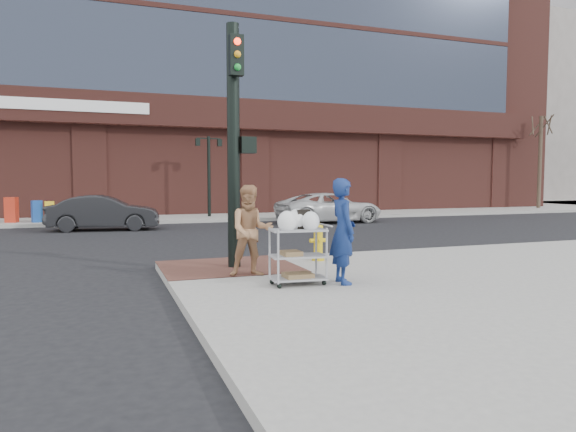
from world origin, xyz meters
name	(u,v)px	position (x,y,z in m)	size (l,w,h in m)	color
ground	(269,279)	(0.00, 0.00, 0.00)	(220.00, 220.00, 0.00)	black
sidewalk_far	(293,202)	(12.50, 32.00, 0.07)	(65.00, 36.00, 0.15)	gray
brick_curb_ramp	(229,266)	(-0.60, 0.90, 0.16)	(2.80, 2.40, 0.01)	#582E29
bank_building	(208,24)	(5.00, 31.00, 14.15)	(42.00, 26.00, 28.00)	#5A2A23
filler_block	(499,119)	(40.00, 38.00, 9.00)	(14.00, 20.00, 18.00)	slate
bare_tree_a	(541,114)	(24.00, 16.50, 6.27)	(1.80, 1.80, 7.20)	#382B21
lamp_post	(209,167)	(2.00, 16.00, 2.62)	(1.32, 0.22, 4.00)	black
traffic_signal_pole	(235,138)	(-0.48, 0.77, 2.83)	(0.61, 0.51, 5.00)	black
woman_blue	(343,231)	(0.89, -1.50, 1.08)	(0.68, 0.44, 1.86)	navy
pedestrian_tan	(251,231)	(-0.44, -0.29, 1.02)	(0.84, 0.66, 1.73)	#AB7850
sedan_dark	(104,213)	(-3.02, 11.79, 0.69)	(1.47, 4.20, 1.38)	black
minivan_white	(330,208)	(6.85, 12.07, 0.69)	(2.30, 4.99, 1.39)	silver
utility_cart	(298,251)	(0.10, -1.35, 0.75)	(0.99, 0.62, 1.32)	gray
fire_hydrant	(318,241)	(1.51, 1.03, 0.59)	(0.41, 0.28, 0.86)	gold
newsbox_red	(11,210)	(-6.76, 15.19, 0.70)	(0.46, 0.41, 1.09)	#B52714
newsbox_yellow	(50,212)	(-5.23, 14.80, 0.60)	(0.38, 0.34, 0.90)	yellow
newsbox_blue	(37,211)	(-5.74, 14.92, 0.62)	(0.40, 0.36, 0.94)	#17429A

